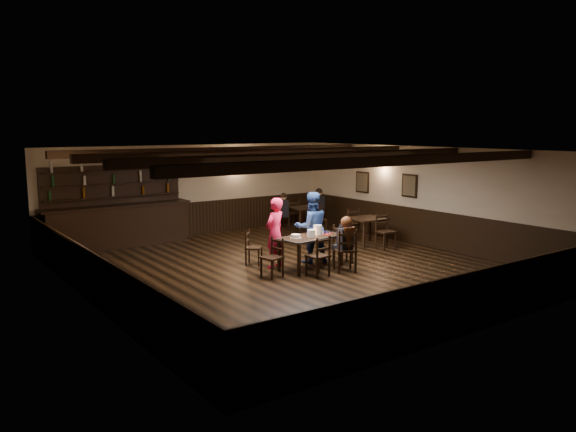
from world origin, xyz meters
TOP-DOWN VIEW (x-y plane):
  - ground at (0.00, 0.00)m, footprint 10.00×10.00m
  - room_shell at (0.01, 0.04)m, footprint 9.02×10.02m
  - dining_table at (0.40, -0.27)m, footprint 1.61×0.96m
  - chair_near_left at (0.10, -0.98)m, footprint 0.45×0.43m
  - chair_near_right at (0.82, -0.99)m, footprint 0.59×0.58m
  - chair_end_left at (-0.68, -0.37)m, footprint 0.44×0.45m
  - chair_end_right at (1.28, -0.25)m, footprint 0.52×0.53m
  - chair_far_pushed at (-0.52, 0.86)m, footprint 0.52×0.52m
  - woman_pink at (-0.22, 0.29)m, footprint 0.69×0.57m
  - man_blue at (0.77, 0.20)m, footprint 1.00×0.89m
  - seated_person at (0.86, -0.93)m, footprint 0.33×0.50m
  - cake at (-0.01, -0.23)m, footprint 0.26×0.26m
  - plate_stack_a at (0.33, -0.36)m, footprint 0.18×0.18m
  - plate_stack_b at (0.64, -0.21)m, footprint 0.19×0.19m
  - tea_light at (0.47, -0.19)m, footprint 0.06×0.06m
  - salt_shaker at (0.75, -0.27)m, footprint 0.04×0.04m
  - pepper_shaker at (0.85, -0.33)m, footprint 0.04×0.04m
  - drink_glass at (0.64, -0.09)m, footprint 0.07×0.07m
  - menu_red at (0.86, -0.26)m, footprint 0.34×0.32m
  - menu_blue at (0.90, -0.08)m, footprint 0.38×0.29m
  - bar_counter at (-2.38, 4.72)m, footprint 3.99×0.70m
  - back_table_a at (3.29, 0.93)m, footprint 0.98×0.98m
  - back_table_b at (3.16, 3.62)m, footprint 0.94×0.94m
  - bg_patron_left at (2.57, 3.90)m, footprint 0.29×0.40m
  - bg_patron_right at (3.92, 3.84)m, footprint 0.30×0.42m

SIDE VIEW (x-z plane):
  - ground at x=0.00m, z-range 0.00..0.00m
  - chair_far_pushed at x=-0.52m, z-range 0.07..0.88m
  - chair_end_left at x=-0.68m, z-range 0.07..0.93m
  - chair_near_left at x=0.10m, z-range 0.08..0.97m
  - chair_end_right at x=1.28m, z-range 0.08..0.98m
  - chair_near_right at x=0.82m, z-range 0.08..1.05m
  - back_table_b at x=3.16m, z-range 0.28..1.03m
  - back_table_a at x=3.29m, z-range 0.28..1.03m
  - dining_table at x=0.40m, z-range 0.29..1.04m
  - bar_counter at x=-2.38m, z-range -0.37..1.83m
  - menu_red at x=0.86m, z-range 0.75..0.76m
  - menu_blue at x=0.90m, z-range 0.75..0.76m
  - tea_light at x=0.47m, z-range 0.74..0.81m
  - cake at x=-0.01m, z-range 0.75..0.83m
  - salt_shaker at x=0.75m, z-range 0.75..0.84m
  - pepper_shaker at x=0.85m, z-range 0.75..0.84m
  - drink_glass at x=0.64m, z-range 0.75..0.86m
  - woman_pink at x=-0.22m, z-range 0.00..1.62m
  - seated_person at x=0.86m, z-range 0.42..1.24m
  - bg_patron_left at x=2.57m, z-range 0.47..1.20m
  - plate_stack_a at x=0.33m, z-range 0.75..0.93m
  - man_blue at x=0.77m, z-range 0.00..1.70m
  - plate_stack_b at x=0.64m, z-range 0.75..0.98m
  - bg_patron_right at x=3.92m, z-range 0.47..1.27m
  - room_shell at x=0.01m, z-range 0.39..3.10m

